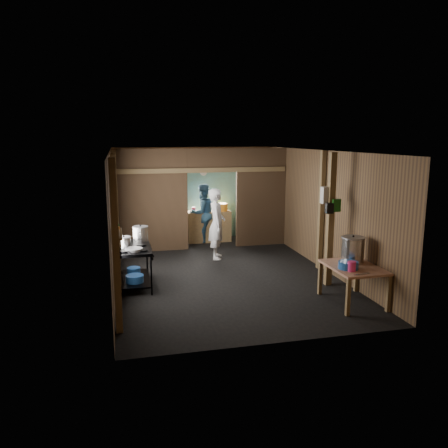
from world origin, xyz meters
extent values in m
cube|color=black|center=(0.00, 0.00, 0.00)|extent=(4.50, 7.00, 0.00)
cube|color=#2F2C2B|center=(0.00, 0.00, 2.60)|extent=(4.50, 7.00, 0.00)
cube|color=brown|center=(0.00, 3.50, 1.30)|extent=(4.50, 0.00, 2.60)
cube|color=brown|center=(0.00, -3.50, 1.30)|extent=(4.50, 0.00, 2.60)
cube|color=brown|center=(-2.25, 0.00, 1.30)|extent=(0.00, 7.00, 2.60)
cube|color=brown|center=(2.25, 0.00, 1.30)|extent=(0.00, 7.00, 2.60)
cube|color=brown|center=(-1.32, 2.20, 1.30)|extent=(1.85, 0.10, 2.60)
cube|color=brown|center=(1.57, 2.20, 1.30)|extent=(1.35, 0.10, 2.60)
cube|color=brown|center=(0.25, 2.20, 2.30)|extent=(1.30, 0.10, 0.60)
cube|color=#569C94|center=(0.00, 3.44, 1.25)|extent=(4.40, 0.06, 2.50)
cube|color=olive|center=(0.30, 2.95, 0.42)|extent=(1.20, 0.50, 0.85)
cylinder|color=beige|center=(0.25, 3.40, 1.90)|extent=(0.20, 0.03, 0.20)
cube|color=olive|center=(-2.18, -2.60, 1.30)|extent=(0.10, 0.12, 2.60)
cube|color=olive|center=(-2.18, -0.80, 1.30)|extent=(0.10, 0.12, 2.60)
cube|color=olive|center=(-2.18, 1.20, 1.30)|extent=(0.10, 0.12, 2.60)
cube|color=olive|center=(2.18, -0.20, 1.30)|extent=(0.10, 0.12, 2.60)
cube|color=olive|center=(1.85, -1.30, 1.30)|extent=(0.12, 0.12, 2.60)
cube|color=olive|center=(0.00, 2.15, 2.05)|extent=(4.40, 0.12, 0.12)
cylinder|color=gray|center=(-2.21, 0.40, 1.65)|extent=(0.03, 0.34, 0.34)
cylinder|color=black|center=(-2.21, 0.80, 1.55)|extent=(0.03, 0.30, 0.30)
cube|color=olive|center=(-2.15, -2.10, 1.40)|extent=(0.14, 0.80, 0.03)
cylinder|color=beige|center=(-2.15, -2.35, 1.47)|extent=(0.07, 0.07, 0.10)
cylinder|color=orange|center=(-2.15, -2.10, 1.47)|extent=(0.08, 0.08, 0.10)
cylinder|color=#135412|center=(-2.15, -1.88, 1.47)|extent=(0.06, 0.06, 0.10)
cube|color=beige|center=(1.80, -1.22, 1.78)|extent=(0.22, 0.15, 0.32)
cube|color=#135412|center=(1.92, -1.36, 1.60)|extent=(0.16, 0.12, 0.24)
cube|color=black|center=(1.78, -1.38, 1.55)|extent=(0.14, 0.10, 0.20)
cylinder|color=#2154A0|center=(-1.88, -0.74, 0.22)|extent=(0.34, 0.34, 0.14)
cylinder|color=#2154A0|center=(-1.88, -0.13, 0.21)|extent=(0.27, 0.27, 0.11)
cylinder|color=#2154A0|center=(1.66, -2.42, 0.73)|extent=(0.35, 0.35, 0.13)
cylinder|color=#FB3387|center=(1.64, -2.56, 0.75)|extent=(0.14, 0.14, 0.17)
cube|color=silver|center=(1.72, -2.77, 0.68)|extent=(0.30, 0.07, 0.01)
cylinder|color=orange|center=(0.66, 2.95, 0.95)|extent=(0.37, 0.37, 0.21)
cylinder|color=maroon|center=(-0.12, 2.95, 0.92)|extent=(0.11, 0.11, 0.13)
imported|color=white|center=(0.14, 1.14, 0.85)|extent=(0.53, 0.69, 1.69)
imported|color=#2A516F|center=(0.12, 2.89, 0.81)|extent=(0.96, 0.87, 1.62)
camera|label=1|loc=(-2.10, -9.09, 2.88)|focal=35.90mm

